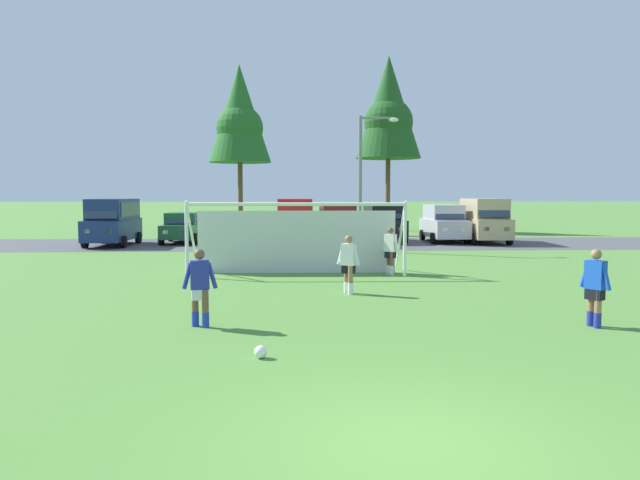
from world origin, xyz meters
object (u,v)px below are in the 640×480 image
(parked_car_slot_center_left, at_px, (230,228))
(parked_car_slot_center, at_px, (294,220))
(parked_car_slot_end, at_px, (484,219))
(player_defender_far, at_px, (390,251))
(soccer_goal, at_px, (297,237))
(player_striker_near, at_px, (200,288))
(player_midfield_center, at_px, (349,264))
(parked_car_slot_far_right, at_px, (444,223))
(street_lamp, at_px, (364,181))
(parked_car_slot_far_left, at_px, (113,221))
(parked_car_slot_center_right, at_px, (338,225))
(soccer_ball, at_px, (261,352))
(parked_car_slot_right, at_px, (383,223))
(player_winger_left, at_px, (595,288))
(parked_car_slot_left, at_px, (182,228))

(parked_car_slot_center_left, height_order, parked_car_slot_center, parked_car_slot_center)
(parked_car_slot_center, bearing_deg, parked_car_slot_end, 4.21)
(parked_car_slot_center_left, distance_m, parked_car_slot_end, 14.45)
(player_defender_far, xyz_separation_m, parked_car_slot_center, (-3.30, 12.36, 0.52))
(soccer_goal, height_order, player_defender_far, soccer_goal)
(player_striker_near, distance_m, parked_car_slot_center, 20.32)
(player_midfield_center, bearing_deg, parked_car_slot_far_right, 67.84)
(street_lamp, bearing_deg, parked_car_slot_far_left, 163.63)
(parked_car_slot_end, bearing_deg, parked_car_slot_far_left, -177.47)
(player_defender_far, height_order, parked_car_slot_center_left, parked_car_slot_center_left)
(parked_car_slot_center_left, distance_m, parked_car_slot_far_right, 12.31)
(parked_car_slot_far_left, xyz_separation_m, parked_car_slot_center, (9.82, 0.12, 0.00))
(player_striker_near, xyz_separation_m, parked_car_slot_center_right, (4.33, 19.78, 0.29))
(parked_car_slot_center_left, distance_m, street_lamp, 8.70)
(parked_car_slot_center, bearing_deg, parked_car_slot_center_left, 171.09)
(soccer_ball, xyz_separation_m, player_defender_far, (3.89, 10.30, 0.71))
(soccer_ball, bearing_deg, parked_car_slot_center, 88.51)
(parked_car_slot_right, bearing_deg, street_lamp, -107.46)
(player_defender_far, height_order, parked_car_slot_right, parked_car_slot_right)
(parked_car_slot_far_left, bearing_deg, parked_car_slot_far_right, 4.73)
(player_defender_far, bearing_deg, player_midfield_center, -115.06)
(soccer_goal, distance_m, parked_car_slot_right, 14.52)
(parked_car_slot_center_left, relative_size, parked_car_slot_end, 0.87)
(player_winger_left, bearing_deg, street_lamp, 99.87)
(player_midfield_center, xyz_separation_m, parked_car_slot_left, (-7.90, 17.65, 0.05))
(parked_car_slot_far_right, height_order, parked_car_slot_end, parked_car_slot_end)
(parked_car_slot_far_right, bearing_deg, parked_car_slot_center_right, -163.72)
(soccer_ball, xyz_separation_m, parked_car_slot_center_left, (-3.01, 23.23, 0.77))
(player_defender_far, height_order, parked_car_slot_center, parked_car_slot_center)
(player_striker_near, xyz_separation_m, parked_car_slot_far_right, (10.66, 21.63, 0.29))
(parked_car_slot_far_right, bearing_deg, player_winger_left, -96.28)
(player_winger_left, bearing_deg, parked_car_slot_far_right, 83.72)
(player_midfield_center, bearing_deg, parked_car_slot_far_left, 125.08)
(parked_car_slot_far_left, bearing_deg, parked_car_slot_end, 2.53)
(parked_car_slot_far_right, bearing_deg, street_lamp, -134.49)
(player_winger_left, distance_m, street_lamp, 17.03)
(player_midfield_center, distance_m, parked_car_slot_end, 19.42)
(player_striker_near, bearing_deg, soccer_ball, -60.33)
(parked_car_slot_center, distance_m, parked_car_slot_center_right, 2.40)
(player_midfield_center, distance_m, parked_car_slot_far_left, 19.68)
(parked_car_slot_left, distance_m, street_lamp, 11.45)
(parked_car_slot_far_left, bearing_deg, player_winger_left, -51.86)
(parked_car_slot_center, bearing_deg, street_lamp, -49.83)
(soccer_goal, height_order, parked_car_slot_center, soccer_goal)
(player_striker_near, bearing_deg, parked_car_slot_end, 58.60)
(parked_car_slot_far_right, bearing_deg, player_striker_near, -116.24)
(parked_car_slot_right, bearing_deg, parked_car_slot_end, -8.55)
(soccer_ball, height_order, parked_car_slot_center_left, parked_car_slot_center_left)
(player_winger_left, xyz_separation_m, parked_car_slot_right, (-1.11, 22.23, 0.29))
(parked_car_slot_far_left, distance_m, parked_car_slot_center, 9.82)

